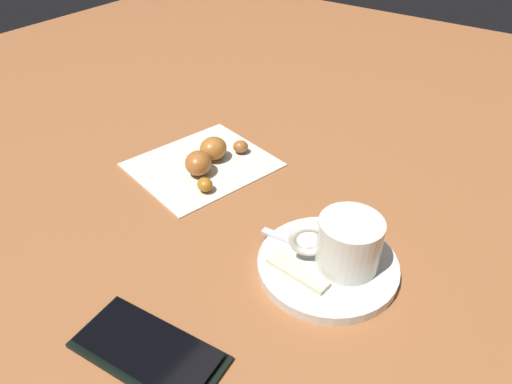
# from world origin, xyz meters

# --- Properties ---
(ground_plane) EXTENTS (1.80, 1.80, 0.00)m
(ground_plane) POSITION_xyz_m (0.00, 0.00, 0.00)
(ground_plane) COLOR #A26035
(saucer) EXTENTS (0.15, 0.15, 0.01)m
(saucer) POSITION_xyz_m (-0.12, 0.05, 0.01)
(saucer) COLOR white
(saucer) RESTS_ON ground
(espresso_cup) EXTENTS (0.09, 0.07, 0.06)m
(espresso_cup) POSITION_xyz_m (-0.13, 0.04, 0.04)
(espresso_cup) COLOR white
(espresso_cup) RESTS_ON saucer
(teaspoon) EXTENTS (0.12, 0.02, 0.01)m
(teaspoon) POSITION_xyz_m (-0.11, 0.04, 0.01)
(teaspoon) COLOR silver
(teaspoon) RESTS_ON saucer
(sugar_packet) EXTENTS (0.07, 0.02, 0.01)m
(sugar_packet) POSITION_xyz_m (-0.10, 0.08, 0.01)
(sugar_packet) COLOR beige
(sugar_packet) RESTS_ON saucer
(napkin) EXTENTS (0.20, 0.21, 0.00)m
(napkin) POSITION_xyz_m (0.12, -0.03, 0.00)
(napkin) COLOR silver
(napkin) RESTS_ON ground
(croissant) EXTENTS (0.08, 0.13, 0.03)m
(croissant) POSITION_xyz_m (0.11, -0.03, 0.02)
(croissant) COLOR #AB5F2C
(croissant) RESTS_ON napkin
(cell_phone) EXTENTS (0.14, 0.08, 0.01)m
(cell_phone) POSITION_xyz_m (-0.04, 0.23, 0.01)
(cell_phone) COLOR black
(cell_phone) RESTS_ON ground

